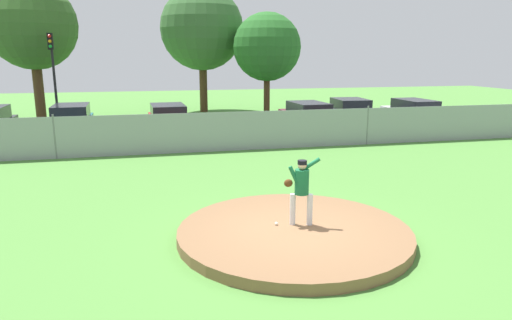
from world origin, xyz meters
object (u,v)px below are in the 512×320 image
Objects in this scene: pitcher_youth at (301,186)px; parked_car_slate at (350,114)px; parked_car_burgundy at (308,117)px; traffic_light_near at (53,64)px; baseball at (276,224)px; parked_car_red at (168,121)px; parked_car_teal at (72,123)px; parked_car_white at (414,114)px; traffic_cone_orange at (42,129)px.

pitcher_youth is 0.38× the size of parked_car_slate.
parked_car_burgundy is 0.93× the size of traffic_light_near.
parked_car_red is (-1.75, 14.34, 0.49)m from baseball.
parked_car_white is (18.41, -0.09, -0.05)m from parked_car_teal.
parked_car_burgundy is at bearing 67.84° from baseball.
parked_car_teal is at bearing -178.92° from parked_car_burgundy.
parked_car_white is at bearing -7.22° from traffic_cone_orange.
parked_car_teal reaches higher than parked_car_white.
parked_car_slate reaches higher than parked_car_red.
parked_car_slate reaches higher than traffic_cone_orange.
parked_car_white is at bearing 50.55° from pitcher_youth.
parked_car_teal is at bearing -175.50° from parked_car_red.
parked_car_slate is at bearing 2.57° from parked_car_teal.
parked_car_white is (6.26, -0.32, 0.02)m from parked_car_burgundy.
traffic_light_near is at bearing 167.35° from parked_car_white.
parked_car_red is 10.18m from parked_car_slate.
baseball is 14.46m from parked_car_red.
traffic_light_near reaches higher than parked_car_slate.
traffic_cone_orange is (-8.79, 16.55, -0.91)m from pitcher_youth.
parked_car_red is 7.54m from parked_car_burgundy.
parked_car_slate is (10.18, 0.30, 0.02)m from parked_car_red.
parked_car_red is 0.93× the size of parked_car_burgundy.
parked_car_slate is at bearing 9.32° from parked_car_burgundy.
parked_car_white is (12.05, 13.89, 0.50)m from baseball.
baseball is 15.35m from parked_car_burgundy.
parked_car_teal is 0.89× the size of traffic_light_near.
pitcher_youth reaches higher than parked_car_slate.
pitcher_youth is 14.62m from parked_car_red.
parked_car_teal reaches higher than traffic_cone_orange.
pitcher_youth is 18.76m from traffic_cone_orange.
traffic_light_near is (-16.18, 3.69, 2.77)m from parked_car_slate.
baseball is at bearing -67.09° from traffic_light_near.
baseball is at bearing -112.16° from parked_car_burgundy.
parked_car_red is (-2.30, 14.43, -0.40)m from pitcher_youth.
parked_car_white is (13.80, -0.45, 0.01)m from parked_car_red.
pitcher_youth is at bearing -62.04° from traffic_cone_orange.
pitcher_youth is 15.67m from parked_car_teal.
parked_car_red is at bearing -33.65° from traffic_light_near.
parked_car_red is at bearing 4.50° from parked_car_teal.
baseball is at bearing -119.92° from parked_car_slate.
traffic_light_near is at bearing 167.14° from parked_car_slate.
parked_car_teal is 1.11× the size of parked_car_slate.
parked_car_red is 13.81m from parked_car_white.
parked_car_slate is 0.87× the size of parked_car_white.
traffic_cone_orange is at bearing 172.78° from parked_car_white.
parked_car_teal reaches higher than parked_car_red.
parked_car_white is (11.50, 13.98, -0.39)m from pitcher_youth.
parked_car_red reaches higher than traffic_cone_orange.
traffic_light_near is (-6.00, 3.99, 2.79)m from parked_car_red.
parked_car_white is 20.48m from traffic_light_near.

